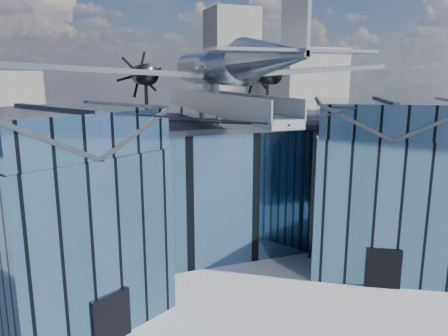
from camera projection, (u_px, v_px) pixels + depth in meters
name	position (u px, v px, depth m)	size (l,w,h in m)	color
ground_plane	(234.00, 278.00, 29.46)	(120.00, 120.00, 0.00)	gray
museum	(207.00, 179.00, 33.64)	(32.88, 24.50, 17.60)	#416585
bg_towers	(135.00, 95.00, 74.22)	(77.00, 24.50, 26.00)	slate
tree_side_e	(404.00, 166.00, 48.88)	(4.22, 4.22, 5.04)	#331E14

